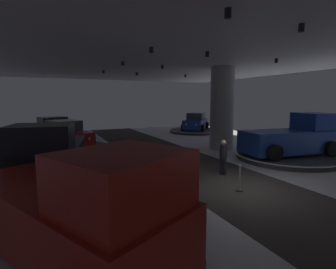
# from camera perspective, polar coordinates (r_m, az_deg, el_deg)

# --- Properties ---
(ground) EXTENTS (24.00, 44.00, 0.06)m
(ground) POSITION_cam_1_polar(r_m,az_deg,el_deg) (10.53, 15.68, -11.38)
(ground) COLOR silver
(ceiling_with_spotlights) EXTENTS (24.00, 44.00, 0.39)m
(ceiling_with_spotlights) POSITION_cam_1_polar(r_m,az_deg,el_deg) (10.20, 16.89, 19.75)
(ceiling_with_spotlights) COLOR silver
(column_right) EXTENTS (1.58, 1.58, 5.50)m
(column_right) POSITION_cam_1_polar(r_m,az_deg,el_deg) (18.00, 11.71, 5.58)
(column_right) COLOR #ADADB2
(column_right) RESTS_ON ground
(display_platform_deep_left) EXTENTS (5.55, 5.55, 0.28)m
(display_platform_deep_left) POSITION_cam_1_polar(r_m,az_deg,el_deg) (22.85, -24.05, -1.05)
(display_platform_deep_left) COLOR #333338
(display_platform_deep_left) RESTS_ON ground
(display_car_deep_left) EXTENTS (4.55, 3.23, 1.71)m
(display_car_deep_left) POSITION_cam_1_polar(r_m,az_deg,el_deg) (22.76, -24.10, 1.17)
(display_car_deep_left) COLOR black
(display_car_deep_left) RESTS_ON display_platform_deep_left
(display_platform_near_left) EXTENTS (5.68, 5.68, 0.24)m
(display_platform_near_left) POSITION_cam_1_polar(r_m,az_deg,el_deg) (6.36, -20.70, -23.29)
(display_platform_near_left) COLOR silver
(display_platform_near_left) RESTS_ON ground
(pickup_truck_near_left) EXTENTS (4.39, 5.68, 2.30)m
(pickup_truck_near_left) POSITION_cam_1_polar(r_m,az_deg,el_deg) (5.65, -19.46, -15.52)
(pickup_truck_near_left) COLOR maroon
(pickup_truck_near_left) RESTS_ON display_platform_near_left
(display_platform_mid_left) EXTENTS (6.08, 6.08, 0.25)m
(display_platform_mid_left) POSITION_cam_1_polar(r_m,az_deg,el_deg) (11.53, -23.53, -9.20)
(display_platform_mid_left) COLOR #333338
(display_platform_mid_left) RESTS_ON ground
(pickup_truck_mid_left) EXTENTS (3.50, 5.62, 2.30)m
(pickup_truck_mid_left) POSITION_cam_1_polar(r_m,az_deg,el_deg) (10.97, -24.11, -4.46)
(pickup_truck_mid_left) COLOR black
(pickup_truck_mid_left) RESTS_ON display_platform_mid_left
(display_platform_mid_right) EXTENTS (5.68, 5.68, 0.29)m
(display_platform_mid_right) POSITION_cam_1_polar(r_m,az_deg,el_deg) (16.28, 24.63, -4.36)
(display_platform_mid_right) COLOR #333338
(display_platform_mid_right) RESTS_ON ground
(pickup_truck_mid_right) EXTENTS (5.54, 3.24, 2.30)m
(pickup_truck_mid_right) POSITION_cam_1_polar(r_m,az_deg,el_deg) (16.32, 25.68, -0.60)
(pickup_truck_mid_right) COLOR navy
(pickup_truck_mid_right) RESTS_ON display_platform_mid_right
(display_platform_far_left) EXTENTS (5.48, 5.48, 0.34)m
(display_platform_far_left) POSITION_cam_1_polar(r_m,az_deg,el_deg) (17.79, -21.28, -3.12)
(display_platform_far_left) COLOR #333338
(display_platform_far_left) RESTS_ON ground
(display_car_far_left) EXTENTS (3.30, 4.56, 1.71)m
(display_car_far_left) POSITION_cam_1_polar(r_m,az_deg,el_deg) (17.67, -21.46, -0.18)
(display_car_far_left) COLOR red
(display_car_far_left) RESTS_ON display_platform_far_left
(display_platform_deep_right) EXTENTS (5.34, 5.34, 0.28)m
(display_platform_deep_right) POSITION_cam_1_polar(r_m,az_deg,el_deg) (26.99, 6.01, 0.82)
(display_platform_deep_right) COLOR #333338
(display_platform_deep_right) RESTS_ON ground
(display_car_deep_right) EXTENTS (4.17, 4.31, 1.71)m
(display_car_deep_right) POSITION_cam_1_polar(r_m,az_deg,el_deg) (26.93, 6.05, 2.71)
(display_car_deep_right) COLOR navy
(display_car_deep_right) RESTS_ON display_platform_deep_right
(visitor_walking_near) EXTENTS (0.32, 0.32, 1.59)m
(visitor_walking_near) POSITION_cam_1_polar(r_m,az_deg,el_deg) (11.90, 11.98, -4.40)
(visitor_walking_near) COLOR black
(visitor_walking_near) RESTS_ON ground
(stanchion_a) EXTENTS (0.28, 0.28, 1.01)m
(stanchion_a) POSITION_cam_1_polar(r_m,az_deg,el_deg) (10.13, 15.35, -9.76)
(stanchion_a) COLOR #333338
(stanchion_a) RESTS_ON ground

